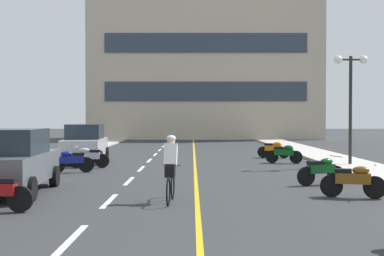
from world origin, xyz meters
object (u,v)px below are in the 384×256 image
(parked_car_near, at_px, (11,161))
(parked_car_mid, at_px, (83,143))
(motorcycle_4, at_px, (320,170))
(motorcycle_5, at_px, (70,161))
(motorcycle_7, at_px, (283,153))
(street_lamp_mid, at_px, (349,84))
(motorcycle_8, at_px, (272,149))
(cyclist_rider, at_px, (169,167))
(motorcycle_6, at_px, (87,157))
(motorcycle_3, at_px, (352,180))

(parked_car_near, distance_m, parked_car_mid, 9.74)
(parked_car_near, xyz_separation_m, motorcycle_4, (9.14, 1.74, -0.44))
(motorcycle_5, height_order, motorcycle_7, same)
(street_lamp_mid, relative_size, motorcycle_7, 2.81)
(motorcycle_8, bearing_deg, cyclist_rider, -109.53)
(parked_car_mid, distance_m, motorcycle_6, 2.76)
(motorcycle_8, xyz_separation_m, cyclist_rider, (-4.86, -13.70, 0.41))
(parked_car_mid, xyz_separation_m, motorcycle_6, (0.72, -2.63, -0.44))
(motorcycle_4, height_order, motorcycle_8, same)
(street_lamp_mid, height_order, motorcycle_3, street_lamp_mid)
(motorcycle_4, bearing_deg, motorcycle_7, 88.39)
(motorcycle_3, xyz_separation_m, motorcycle_5, (-8.96, 5.98, 0.00))
(motorcycle_7, relative_size, motorcycle_8, 1.02)
(motorcycle_5, bearing_deg, parked_car_mid, 95.54)
(motorcycle_3, distance_m, motorcycle_4, 2.52)
(motorcycle_4, xyz_separation_m, motorcycle_8, (0.22, 10.54, 0.00))
(motorcycle_7, bearing_deg, cyclist_rider, -114.48)
(motorcycle_3, bearing_deg, parked_car_near, 175.31)
(motorcycle_3, bearing_deg, cyclist_rider, -172.30)
(motorcycle_7, bearing_deg, motorcycle_3, -90.07)
(motorcycle_7, distance_m, motorcycle_8, 3.05)
(motorcycle_5, height_order, cyclist_rider, cyclist_rider)
(motorcycle_5, xyz_separation_m, motorcycle_8, (8.98, 7.07, 0.00))
(street_lamp_mid, bearing_deg, parked_car_near, -147.30)
(parked_car_near, bearing_deg, motorcycle_6, 84.66)
(motorcycle_4, bearing_deg, motorcycle_3, -85.51)
(motorcycle_3, height_order, cyclist_rider, cyclist_rider)
(parked_car_near, bearing_deg, motorcycle_7, 44.64)
(parked_car_mid, height_order, motorcycle_4, parked_car_mid)
(street_lamp_mid, xyz_separation_m, motorcycle_4, (-2.78, -5.91, -3.13))
(motorcycle_7, bearing_deg, street_lamp_mid, -31.54)
(cyclist_rider, bearing_deg, parked_car_mid, 112.22)
(motorcycle_7, bearing_deg, motorcycle_4, -91.61)
(motorcycle_3, distance_m, motorcycle_8, 13.05)
(motorcycle_7, bearing_deg, motorcycle_5, -155.86)
(motorcycle_4, bearing_deg, motorcycle_6, 147.67)
(motorcycle_5, distance_m, motorcycle_8, 11.43)
(parked_car_mid, height_order, motorcycle_5, parked_car_mid)
(street_lamp_mid, distance_m, motorcycle_6, 11.70)
(parked_car_near, bearing_deg, cyclist_rider, -17.51)
(motorcycle_3, bearing_deg, parked_car_mid, 131.81)
(motorcycle_8, bearing_deg, parked_car_mid, -164.89)
(parked_car_near, xyz_separation_m, parked_car_mid, (-0.06, 9.74, 0.00))
(motorcycle_5, bearing_deg, street_lamp_mid, 11.94)
(parked_car_mid, height_order, motorcycle_8, parked_car_mid)
(motorcycle_5, height_order, motorcycle_6, same)
(parked_car_near, relative_size, motorcycle_8, 2.62)
(parked_car_mid, bearing_deg, parked_car_near, -89.65)
(cyclist_rider, bearing_deg, street_lamp_mid, 50.71)
(street_lamp_mid, height_order, parked_car_near, street_lamp_mid)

